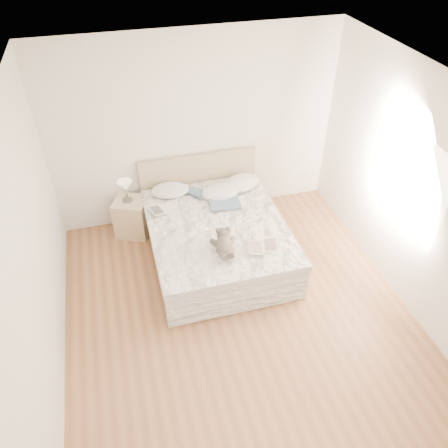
# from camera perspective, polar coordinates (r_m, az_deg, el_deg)

# --- Properties ---
(floor) EXTENTS (4.00, 4.50, 0.00)m
(floor) POSITION_cam_1_polar(r_m,az_deg,el_deg) (5.26, 2.28, -12.42)
(floor) COLOR brown
(floor) RESTS_ON ground
(ceiling) EXTENTS (4.00, 4.50, 0.00)m
(ceiling) POSITION_cam_1_polar(r_m,az_deg,el_deg) (3.57, 3.40, 15.69)
(ceiling) COLOR white
(ceiling) RESTS_ON ground
(wall_back) EXTENTS (4.00, 0.02, 2.70)m
(wall_back) POSITION_cam_1_polar(r_m,az_deg,el_deg) (6.12, -3.74, 12.10)
(wall_back) COLOR silver
(wall_back) RESTS_ON ground
(wall_left) EXTENTS (0.02, 4.50, 2.70)m
(wall_left) POSITION_cam_1_polar(r_m,az_deg,el_deg) (4.26, -24.00, -5.59)
(wall_left) COLOR silver
(wall_left) RESTS_ON ground
(wall_right) EXTENTS (0.02, 4.50, 2.70)m
(wall_right) POSITION_cam_1_polar(r_m,az_deg,el_deg) (5.16, 24.44, 2.77)
(wall_right) COLOR silver
(wall_right) RESTS_ON ground
(window) EXTENTS (0.02, 1.30, 1.10)m
(window) POSITION_cam_1_polar(r_m,az_deg,el_deg) (5.29, 22.82, 5.51)
(window) COLOR white
(window) RESTS_ON wall_right
(bed) EXTENTS (1.72, 2.14, 1.00)m
(bed) POSITION_cam_1_polar(r_m,az_deg,el_deg) (5.84, -1.08, -1.67)
(bed) COLOR tan
(bed) RESTS_ON floor
(nightstand) EXTENTS (0.57, 0.55, 0.56)m
(nightstand) POSITION_cam_1_polar(r_m,az_deg,el_deg) (6.35, -11.87, 0.92)
(nightstand) COLOR tan
(nightstand) RESTS_ON floor
(table_lamp) EXTENTS (0.27, 0.27, 0.32)m
(table_lamp) POSITION_cam_1_polar(r_m,az_deg,el_deg) (6.07, -12.76, 4.74)
(table_lamp) COLOR #4A443F
(table_lamp) RESTS_ON nightstand
(pillow_left) EXTENTS (0.56, 0.42, 0.16)m
(pillow_left) POSITION_cam_1_polar(r_m,az_deg,el_deg) (6.16, -7.07, 4.41)
(pillow_left) COLOR silver
(pillow_left) RESTS_ON bed
(pillow_middle) EXTENTS (0.55, 0.40, 0.16)m
(pillow_middle) POSITION_cam_1_polar(r_m,az_deg,el_deg) (6.08, -0.46, 4.21)
(pillow_middle) COLOR white
(pillow_middle) RESTS_ON bed
(pillow_right) EXTENTS (0.67, 0.58, 0.17)m
(pillow_right) POSITION_cam_1_polar(r_m,az_deg,el_deg) (6.28, 2.30, 5.43)
(pillow_right) COLOR white
(pillow_right) RESTS_ON bed
(blouse) EXTENTS (0.70, 0.74, 0.03)m
(blouse) POSITION_cam_1_polar(r_m,az_deg,el_deg) (6.00, -0.09, 3.56)
(blouse) COLOR #355068
(blouse) RESTS_ON bed
(photo_book) EXTENTS (0.39, 0.32, 0.03)m
(photo_book) POSITION_cam_1_polar(r_m,az_deg,el_deg) (5.82, -7.99, 1.85)
(photo_book) COLOR silver
(photo_book) RESTS_ON bed
(childrens_book) EXTENTS (0.43, 0.34, 0.02)m
(childrens_book) POSITION_cam_1_polar(r_m,az_deg,el_deg) (5.23, 5.11, -2.94)
(childrens_book) COLOR #F3EBC5
(childrens_book) RESTS_ON bed
(teddy_bear) EXTENTS (0.30, 0.40, 0.20)m
(teddy_bear) POSITION_cam_1_polar(r_m,az_deg,el_deg) (5.13, 0.07, -3.41)
(teddy_bear) COLOR brown
(teddy_bear) RESTS_ON bed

